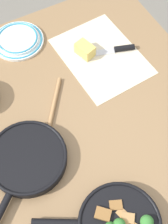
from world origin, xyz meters
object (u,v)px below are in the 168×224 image
object	(u,v)px
cheese_block	(85,50)
dinner_plate_stack	(18,40)
skillet_eggs	(27,159)
grater_knife	(116,50)
wooden_spoon	(49,127)

from	to	relation	value
cheese_block	dinner_plate_stack	size ratio (longest dim) A/B	0.40
skillet_eggs	grater_knife	world-z (taller)	skillet_eggs
wooden_spoon	grater_knife	distance (m)	0.45
wooden_spoon	grater_knife	size ratio (longest dim) A/B	1.32
skillet_eggs	cheese_block	size ratio (longest dim) A/B	4.09
cheese_block	dinner_plate_stack	distance (m)	0.29
skillet_eggs	grater_knife	distance (m)	0.59
cheese_block	wooden_spoon	bearing A→B (deg)	131.15
dinner_plate_stack	grater_knife	bearing A→B (deg)	-125.25
skillet_eggs	dinner_plate_stack	size ratio (longest dim) A/B	1.66
wooden_spoon	grater_knife	bearing A→B (deg)	152.53
grater_knife	skillet_eggs	bearing A→B (deg)	46.88
wooden_spoon	dinner_plate_stack	world-z (taller)	dinner_plate_stack
cheese_block	grater_knife	bearing A→B (deg)	-111.27
wooden_spoon	skillet_eggs	bearing A→B (deg)	-18.95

